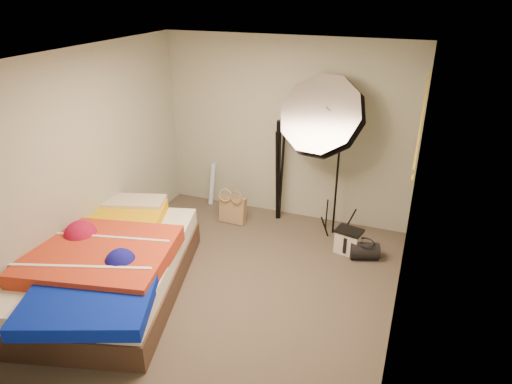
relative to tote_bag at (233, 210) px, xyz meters
The scene contains 15 objects.
floor 1.58m from the tote_bag, 68.39° to the right, with size 4.00×4.00×0.00m, color #50493E.
ceiling 2.80m from the tote_bag, 68.39° to the right, with size 4.00×4.00×0.00m, color silver.
wall_back 1.32m from the tote_bag, 42.91° to the left, with size 3.50×3.50×0.00m, color #99A090.
wall_front 3.67m from the tote_bag, 80.51° to the right, with size 3.50×3.50×0.00m, color #99A090.
wall_left 2.15m from the tote_bag, 128.70° to the right, with size 4.00×4.00×0.00m, color #99A090.
wall_right 2.95m from the tote_bag, 32.11° to the right, with size 4.00×4.00×0.00m, color #99A090.
tote_bag is the anchor object (origin of this frame).
wrapping_roll 0.70m from the tote_bag, 140.47° to the left, with size 0.07×0.07×0.63m, color #6EA2E2.
camera_case 1.69m from the tote_bag, ahead, with size 0.30×0.21×0.30m, color beige.
duffel_bag 1.91m from the tote_bag, ahead, with size 0.21×0.21×0.35m, color black.
wall_stripe_upper 3.03m from the tote_bag, 20.47° to the right, with size 0.02×1.10×0.10m, color gold.
wall_stripe_lower 2.85m from the tote_bag, 14.84° to the right, with size 0.02×1.10×0.10m, color gold.
bed 2.06m from the tote_bag, 108.25° to the right, with size 2.17×2.65×0.66m.
photo_umbrella 1.85m from the tote_bag, ahead, with size 1.39×1.08×2.24m.
camera_tripod 0.91m from the tote_bag, 30.57° to the left, with size 0.09×0.09×1.44m.
Camera 1 is at (1.76, -3.75, 3.12)m, focal length 32.00 mm.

